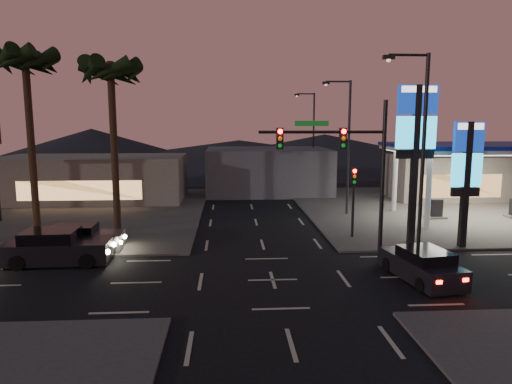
{
  "coord_description": "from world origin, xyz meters",
  "views": [
    {
      "loc": [
        -1.94,
        -19.39,
        6.91
      ],
      "look_at": [
        -0.35,
        6.44,
        3.0
      ],
      "focal_mm": 32.0,
      "sensor_mm": 36.0,
      "label": 1
    }
  ],
  "objects": [
    {
      "name": "hill_left",
      "position": [
        -25.0,
        60.0,
        3.0
      ],
      "size": [
        40.0,
        40.0,
        6.0
      ],
      "primitive_type": "cone",
      "color": "black",
      "rests_on": "ground"
    },
    {
      "name": "suv_station",
      "position": [
        6.6,
        -0.42,
        0.68
      ],
      "size": [
        2.52,
        4.62,
        1.47
      ],
      "color": "black",
      "rests_on": "ground"
    },
    {
      "name": "gas_station",
      "position": [
        16.0,
        12.0,
        5.08
      ],
      "size": [
        12.2,
        8.2,
        5.47
      ],
      "color": "silver",
      "rests_on": "ground"
    },
    {
      "name": "building_far_west",
      "position": [
        -14.0,
        22.0,
        2.0
      ],
      "size": [
        16.0,
        8.0,
        4.0
      ],
      "primitive_type": "cube",
      "color": "#726B5B",
      "rests_on": "ground"
    },
    {
      "name": "hill_center",
      "position": [
        0.0,
        60.0,
        2.0
      ],
      "size": [
        60.0,
        60.0,
        4.0
      ],
      "primitive_type": "cone",
      "color": "black",
      "rests_on": "ground"
    },
    {
      "name": "pedestal_signal",
      "position": [
        5.5,
        6.98,
        2.92
      ],
      "size": [
        0.32,
        0.39,
        4.3
      ],
      "color": "black",
      "rests_on": "ground"
    },
    {
      "name": "convenience_store",
      "position": [
        18.0,
        21.0,
        2.0
      ],
      "size": [
        10.0,
        6.0,
        4.0
      ],
      "primitive_type": "cube",
      "color": "#726B5B",
      "rests_on": "ground"
    },
    {
      "name": "streetlight_mid",
      "position": [
        6.79,
        14.0,
        5.72
      ],
      "size": [
        2.14,
        0.25,
        10.0
      ],
      "color": "black",
      "rests_on": "ground"
    },
    {
      "name": "streetlight_near",
      "position": [
        6.79,
        1.0,
        5.72
      ],
      "size": [
        2.14,
        0.25,
        10.0
      ],
      "color": "black",
      "rests_on": "ground"
    },
    {
      "name": "corner_lot_nw",
      "position": [
        -16.0,
        16.0,
        0.06
      ],
      "size": [
        24.0,
        24.0,
        0.12
      ],
      "primitive_type": "cube",
      "color": "#47443F",
      "rests_on": "ground"
    },
    {
      "name": "ground",
      "position": [
        0.0,
        0.0,
        0.0
      ],
      "size": [
        140.0,
        140.0,
        0.0
      ],
      "primitive_type": "plane",
      "color": "black",
      "rests_on": "ground"
    },
    {
      "name": "building_far_mid",
      "position": [
        2.0,
        26.0,
        2.2
      ],
      "size": [
        12.0,
        9.0,
        4.4
      ],
      "primitive_type": "cube",
      "color": "#4C4C51",
      "rests_on": "ground"
    },
    {
      "name": "hill_right",
      "position": [
        15.0,
        60.0,
        2.5
      ],
      "size": [
        50.0,
        50.0,
        5.0
      ],
      "primitive_type": "cone",
      "color": "black",
      "rests_on": "ground"
    },
    {
      "name": "car_lane_a_front",
      "position": [
        -10.46,
        3.12,
        0.79
      ],
      "size": [
        5.27,
        2.34,
        1.69
      ],
      "color": "black",
      "rests_on": "ground"
    },
    {
      "name": "corner_lot_ne",
      "position": [
        16.0,
        16.0,
        0.06
      ],
      "size": [
        24.0,
        24.0,
        0.12
      ],
      "primitive_type": "cube",
      "color": "#47443F",
      "rests_on": "ground"
    },
    {
      "name": "streetlight_far",
      "position": [
        6.79,
        28.0,
        5.72
      ],
      "size": [
        2.14,
        0.25,
        10.0
      ],
      "color": "black",
      "rests_on": "ground"
    },
    {
      "name": "palm_b",
      "position": [
        -14.0,
        9.5,
        9.97
      ],
      "size": [
        4.41,
        4.41,
        11.46
      ],
      "color": "black",
      "rests_on": "ground"
    },
    {
      "name": "car_lane_b_front",
      "position": [
        -10.02,
        5.17,
        0.69
      ],
      "size": [
        4.64,
        2.07,
        1.49
      ],
      "color": "#525254",
      "rests_on": "ground"
    },
    {
      "name": "pylon_sign_tall",
      "position": [
        8.5,
        5.5,
        6.39
      ],
      "size": [
        2.2,
        0.35,
        9.0
      ],
      "color": "black",
      "rests_on": "ground"
    },
    {
      "name": "traffic_signal_mast",
      "position": [
        3.76,
        1.99,
        5.23
      ],
      "size": [
        6.1,
        0.39,
        8.0
      ],
      "color": "black",
      "rests_on": "ground"
    },
    {
      "name": "palm_a",
      "position": [
        -9.0,
        9.5,
        9.43
      ],
      "size": [
        4.41,
        4.41,
        10.86
      ],
      "color": "black",
      "rests_on": "ground"
    },
    {
      "name": "pylon_sign_short",
      "position": [
        11.0,
        4.5,
        4.66
      ],
      "size": [
        1.6,
        0.35,
        7.0
      ],
      "color": "black",
      "rests_on": "ground"
    }
  ]
}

